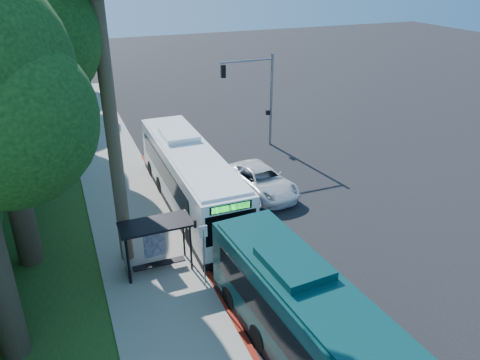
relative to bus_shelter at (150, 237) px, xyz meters
name	(u,v)px	position (x,y,z in m)	size (l,w,h in m)	color
ground	(268,214)	(7.26, 2.86, -1.81)	(140.00, 140.00, 0.00)	black
sidewalk	(140,238)	(-0.04, 2.86, -1.75)	(4.50, 70.00, 0.12)	gray
red_curb	(207,272)	(2.26, -1.14, -1.74)	(0.25, 30.00, 0.13)	maroon
grass_verge	(23,215)	(-5.74, 7.86, -1.78)	(8.00, 70.00, 0.06)	#234719
bus_shelter	(150,237)	(0.00, 0.00, 0.00)	(3.20, 1.51, 2.55)	black
stop_sign_pole	(204,248)	(1.86, -2.14, 0.28)	(0.35, 0.06, 3.17)	gray
traffic_signal_pole	(259,90)	(11.04, 12.86, 2.62)	(4.10, 0.30, 7.00)	gray
tree_2	(13,2)	(-4.64, 18.84, 8.67)	(8.82, 8.40, 15.12)	#382B1E
tree_5	(37,0)	(-3.16, 42.84, 7.16)	(7.35, 7.00, 12.86)	#382B1E
white_bus	(190,176)	(3.46, 5.49, 0.10)	(2.85, 13.11, 3.91)	white
teal_bus	(323,338)	(3.97, -8.29, 0.02)	(3.60, 12.70, 3.74)	#0A3737
pickup	(262,181)	(8.00, 5.43, -1.01)	(2.64, 5.73, 1.59)	silver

